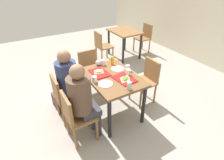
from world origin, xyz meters
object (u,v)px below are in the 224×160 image
object	(u,v)px
chair_near_left	(63,95)
handbag	(59,101)
tray_red_near	(99,73)
background_table	(124,35)
tray_red_far	(124,79)
pizza_slice_a	(99,71)
chair_near_right	(75,115)
paper_plate_near_edge	(105,84)
plastic_cup_c	(103,62)
condiment_bottle	(112,61)
paper_plate_center	(118,69)
background_chair_near	(102,45)
person_in_brown_jacket	(83,98)
soda_can	(129,86)
foil_bundle	(98,63)
main_table	(112,82)
chair_left_end	(90,68)
person_in_red	(70,80)
background_chair_far	(144,36)
plastic_cup_d	(128,72)
plastic_cup_a	(128,68)
chair_far_side	(147,78)
pizza_slice_b	(125,78)
plastic_cup_b	(95,79)

from	to	relation	value
chair_near_left	handbag	size ratio (longest dim) A/B	2.64
tray_red_near	background_table	xyz separation A→B (m)	(-1.78, 1.69, -0.14)
tray_red_far	pizza_slice_a	xyz separation A→B (m)	(-0.40, -0.24, 0.02)
chair_near_right	paper_plate_near_edge	size ratio (longest dim) A/B	3.84
tray_red_near	plastic_cup_c	distance (m)	0.31
tray_red_near	condiment_bottle	bearing A→B (deg)	115.03
plastic_cup_c	chair_near_right	bearing A→B (deg)	-49.97
paper_plate_center	background_chair_near	size ratio (longest dim) A/B	0.26
person_in_brown_jacket	condiment_bottle	distance (m)	1.03
soda_can	foil_bundle	size ratio (longest dim) A/B	1.22
person_in_brown_jacket	handbag	size ratio (longest dim) A/B	3.92
main_table	background_table	size ratio (longest dim) A/B	1.17
chair_left_end	foil_bundle	size ratio (longest dim) A/B	8.46
soda_can	background_chair_near	world-z (taller)	soda_can
background_table	background_chair_near	size ratio (longest dim) A/B	1.06
person_in_red	handbag	bearing A→B (deg)	-155.96
foil_bundle	background_chair_far	world-z (taller)	foil_bundle
chair_near_right	plastic_cup_d	world-z (taller)	plastic_cup_d
paper_plate_center	foil_bundle	world-z (taller)	foil_bundle
main_table	handbag	distance (m)	1.12
chair_near_right	background_chair_far	distance (m)	3.78
pizza_slice_a	plastic_cup_a	distance (m)	0.49
chair_far_side	person_in_red	bearing A→B (deg)	-100.82
main_table	handbag	size ratio (longest dim) A/B	3.30
tray_red_near	pizza_slice_b	world-z (taller)	pizza_slice_b
handbag	plastic_cup_b	bearing A→B (deg)	35.48
chair_far_side	plastic_cup_b	size ratio (longest dim) A/B	8.46
main_table	plastic_cup_b	world-z (taller)	plastic_cup_b
main_table	background_table	xyz separation A→B (m)	(-1.97, 1.56, -0.02)
paper_plate_near_edge	plastic_cup_d	size ratio (longest dim) A/B	2.20
paper_plate_near_edge	pizza_slice_a	size ratio (longest dim) A/B	1.01
plastic_cup_a	handbag	xyz separation A→B (m)	(-0.59, -1.10, -0.68)
person_in_brown_jacket	pizza_slice_b	distance (m)	0.74
chair_near_left	paper_plate_near_edge	world-z (taller)	chair_near_left
tray_red_far	background_table	distance (m)	2.60
tray_red_far	background_table	world-z (taller)	tray_red_far
person_in_brown_jacket	tray_red_near	world-z (taller)	person_in_brown_jacket
tray_red_far	chair_far_side	bearing A→B (deg)	105.93
person_in_red	pizza_slice_a	size ratio (longest dim) A/B	5.78
paper_plate_near_edge	soda_can	size ratio (longest dim) A/B	1.80
chair_left_end	plastic_cup_b	distance (m)	1.04
chair_far_side	plastic_cup_b	xyz separation A→B (m)	(0.03, -1.08, 0.33)
pizza_slice_b	plastic_cup_b	xyz separation A→B (m)	(-0.18, -0.44, 0.03)
chair_left_end	tray_red_near	xyz separation A→B (m)	(0.73, -0.13, 0.28)
chair_near_right	condiment_bottle	distance (m)	1.20
main_table	handbag	world-z (taller)	main_table
person_in_red	background_chair_far	bearing A→B (deg)	120.29
plastic_cup_a	foil_bundle	xyz separation A→B (m)	(-0.42, -0.34, 0.00)
person_in_brown_jacket	soda_can	xyz separation A→B (m)	(0.18, 0.64, 0.09)
handbag	pizza_slice_a	bearing A→B (deg)	58.25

